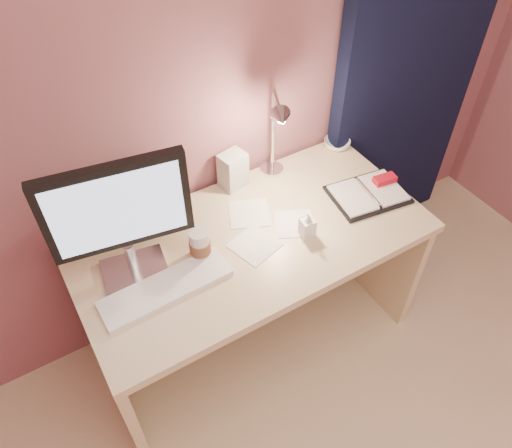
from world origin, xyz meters
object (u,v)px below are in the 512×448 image
bowl (337,144)px  coffee_cup (200,244)px  product_box (233,170)px  keyboard (166,288)px  monitor (119,213)px  lotion_bottle (308,224)px  planner (369,193)px  desk (244,260)px  dark_jar (158,200)px  desk_lamp (296,128)px

bowl → coffee_cup: bearing=-162.4°
coffee_cup → bowl: bearing=17.6°
product_box → bowl: bearing=-13.7°
keyboard → bowl: bearing=17.1°
monitor → lotion_bottle: bearing=-5.8°
lotion_bottle → product_box: 0.42m
planner → bowl: (0.09, 0.34, 0.01)m
desk → bowl: bowl is taller
dark_jar → planner: bearing=-22.3°
keyboard → lotion_bottle: 0.59m
desk → dark_jar: bearing=141.6°
desk → desk_lamp: 0.61m
monitor → desk_lamp: size_ratio=1.16×
lotion_bottle → bowl: bearing=41.0°
desk → coffee_cup: size_ratio=10.68×
dark_jar → desk_lamp: size_ratio=0.43×
bowl → desk_lamp: size_ratio=0.28×
desk → coffee_cup: bearing=-165.2°
lotion_bottle → product_box: product_box is taller
monitor → lotion_bottle: size_ratio=4.23×
monitor → desk_lamp: (0.79, 0.13, -0.03)m
keyboard → bowl: 1.09m
dark_jar → lotion_bottle: bearing=-40.5°
coffee_cup → monitor: bearing=167.2°
keyboard → desk_lamp: 0.81m
planner → lotion_bottle: 0.37m
keyboard → dark_jar: 0.38m
monitor → bowl: monitor is taller
coffee_cup → bowl: size_ratio=1.05×
planner → keyboard: bearing=-171.1°
monitor → keyboard: (0.07, -0.14, -0.29)m
desk_lamp → monitor: bearing=-147.1°
coffee_cup → product_box: (0.30, 0.29, 0.02)m
planner → desk: bearing=175.4°
planner → desk_lamp: (-0.23, 0.25, 0.26)m
monitor → coffee_cup: monitor is taller
planner → dark_jar: 0.89m
planner → product_box: size_ratio=2.11×
monitor → bowl: size_ratio=4.08×
keyboard → planner: 0.95m
desk → planner: planner is taller
planner → lotion_bottle: (-0.36, -0.05, 0.05)m
coffee_cup → planner: bearing=-5.0°
planner → coffee_cup: (-0.77, 0.07, 0.05)m
dark_jar → keyboard: bearing=-110.8°
monitor → keyboard: size_ratio=1.06×
monitor → planner: bearing=2.3°
planner → coffee_cup: coffee_cup is taller
monitor → product_box: monitor is taller
desk → dark_jar: dark_jar is taller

